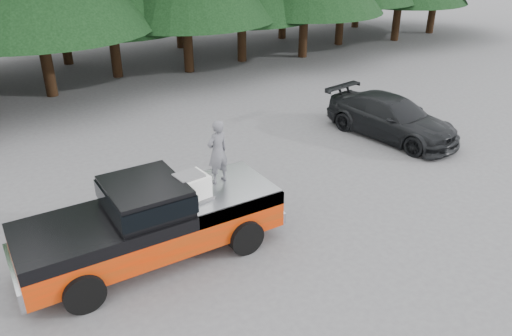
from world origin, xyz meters
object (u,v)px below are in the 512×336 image
pickup_truck (153,231)px  man_on_bed (218,152)px  air_compressor (190,188)px  parked_car (391,117)px

pickup_truck → man_on_bed: bearing=7.7°
pickup_truck → man_on_bed: (1.83, 0.25, 1.45)m
air_compressor → man_on_bed: man_on_bed is taller
pickup_truck → air_compressor: bearing=-10.0°
air_compressor → parked_car: (9.05, 2.55, -0.88)m
pickup_truck → parked_car: parked_car is taller
air_compressor → parked_car: air_compressor is taller
pickup_truck → air_compressor: (0.89, -0.16, 0.94)m
pickup_truck → parked_car: (9.94, 2.39, 0.06)m
pickup_truck → parked_car: size_ratio=1.20×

